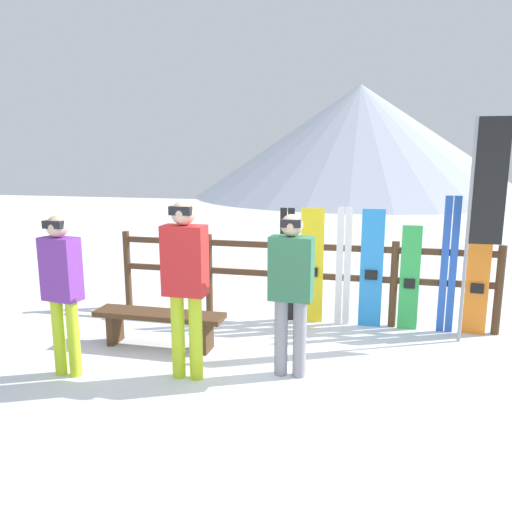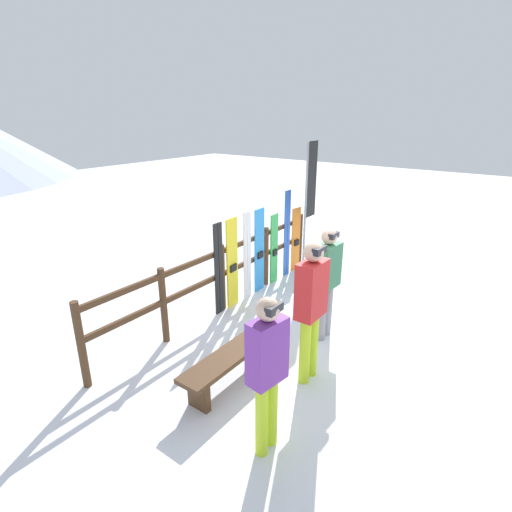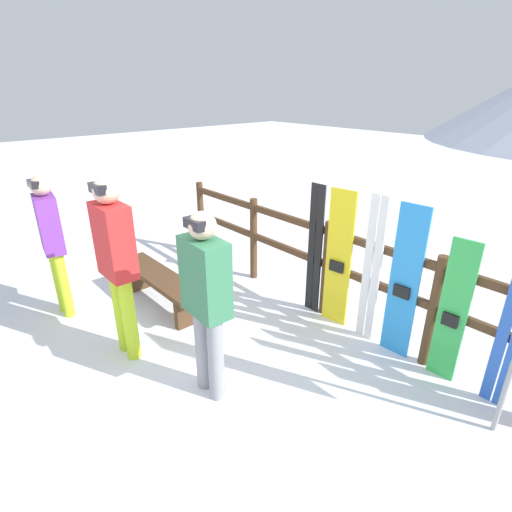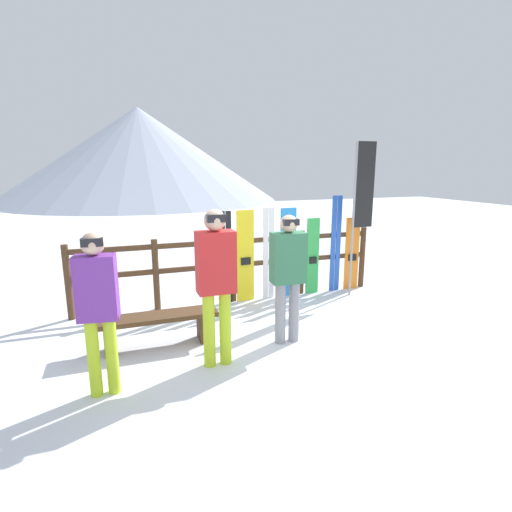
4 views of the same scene
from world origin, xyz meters
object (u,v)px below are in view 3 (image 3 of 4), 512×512
object	(u,v)px
person_plaid_green	(206,295)
ski_pair_black	(315,251)
snowboard_blue	(404,284)
ski_pair_white	(372,271)
person_red	(116,257)
person_purple	(51,236)
snowboard_green	(453,313)
bench	(160,282)
snowboard_yellow	(338,260)

from	to	relation	value
person_plaid_green	ski_pair_black	size ratio (longest dim) A/B	1.08
ski_pair_black	snowboard_blue	bearing A→B (deg)	-0.17
ski_pair_white	person_red	bearing A→B (deg)	-124.81
person_red	person_plaid_green	distance (m)	1.06
ski_pair_black	snowboard_blue	world-z (taller)	snowboard_blue
person_purple	person_plaid_green	bearing A→B (deg)	13.13
person_plaid_green	snowboard_green	xyz separation A→B (m)	(1.27, 1.75, -0.29)
ski_pair_black	snowboard_green	size ratio (longest dim) A/B	1.13
person_red	bench	bearing A→B (deg)	131.01
ski_pair_black	snowboard_green	world-z (taller)	ski_pair_black
person_red	person_plaid_green	bearing A→B (deg)	16.48
bench	person_purple	world-z (taller)	person_purple
bench	ski_pair_white	xyz separation A→B (m)	(2.05, 1.33, 0.47)
person_red	snowboard_yellow	xyz separation A→B (m)	(1.01, 2.05, -0.29)
ski_pair_white	ski_pair_black	bearing A→B (deg)	180.00
ski_pair_black	person_plaid_green	bearing A→B (deg)	-78.87
person_plaid_green	snowboard_green	distance (m)	2.18
person_plaid_green	snowboard_blue	size ratio (longest dim) A/B	1.07
person_red	snowboard_green	xyz separation A→B (m)	(2.28, 2.05, -0.39)
person_purple	person_plaid_green	xyz separation A→B (m)	(2.24, 0.52, -0.01)
bench	snowboard_yellow	world-z (taller)	snowboard_yellow
person_plaid_green	bench	bearing A→B (deg)	165.58
bench	person_plaid_green	world-z (taller)	person_plaid_green
person_plaid_green	snowboard_yellow	distance (m)	1.76
bench	ski_pair_white	bearing A→B (deg)	32.95
person_red	snowboard_yellow	bearing A→B (deg)	63.81
person_plaid_green	ski_pair_white	distance (m)	1.81
ski_pair_black	snowboard_blue	xyz separation A→B (m)	(1.12, -0.00, 0.00)
person_purple	snowboard_blue	size ratio (longest dim) A/B	1.06
person_purple	ski_pair_white	size ratio (longest dim) A/B	1.05
snowboard_green	person_purple	bearing A→B (deg)	-147.08
ski_pair_white	person_plaid_green	bearing A→B (deg)	-103.33
snowboard_blue	snowboard_green	distance (m)	0.50
person_purple	ski_pair_black	distance (m)	2.97
person_purple	person_plaid_green	size ratio (longest dim) A/B	0.99
person_red	ski_pair_black	xyz separation A→B (m)	(0.67, 2.05, -0.29)
snowboard_yellow	snowboard_blue	xyz separation A→B (m)	(0.78, 0.00, 0.00)
bench	person_purple	bearing A→B (deg)	-122.69
ski_pair_black	ski_pair_white	size ratio (longest dim) A/B	0.98
person_plaid_green	ski_pair_black	bearing A→B (deg)	101.13
snowboard_green	person_plaid_green	bearing A→B (deg)	-125.88
snowboard_blue	ski_pair_white	bearing A→B (deg)	179.47
person_red	snowboard_blue	xyz separation A→B (m)	(1.79, 2.05, -0.29)
person_purple	snowboard_yellow	xyz separation A→B (m)	(2.24, 2.27, -0.21)
person_purple	bench	bearing A→B (deg)	57.31
person_purple	ski_pair_black	xyz separation A→B (m)	(1.90, 2.28, -0.21)
snowboard_yellow	snowboard_green	world-z (taller)	snowboard_yellow
person_plaid_green	ski_pair_black	distance (m)	1.80
person_purple	snowboard_yellow	distance (m)	3.20
bench	ski_pair_black	distance (m)	1.91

